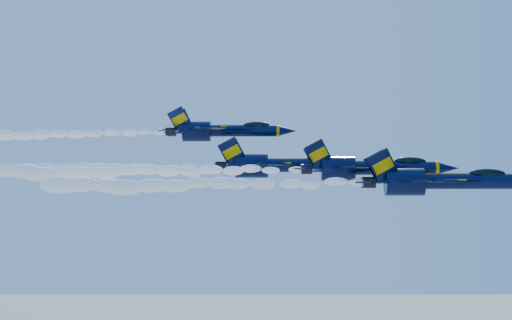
{
  "coord_description": "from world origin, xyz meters",
  "views": [
    {
      "loc": [
        -3.72,
        -87.49,
        149.21
      ],
      "look_at": [
        -6.54,
        -2.16,
        152.61
      ],
      "focal_mm": 50.0,
      "sensor_mm": 36.0,
      "label": 1
    }
  ],
  "objects_px": {
    "jet_second": "(369,168)",
    "jet_lead": "(440,181)",
    "jet_third": "(282,165)",
    "jet_fourth": "(223,131)"
  },
  "relations": [
    {
      "from": "jet_third",
      "to": "jet_second",
      "type": "bearing_deg",
      "value": -46.9
    },
    {
      "from": "jet_third",
      "to": "jet_fourth",
      "type": "relative_size",
      "value": 1.1
    },
    {
      "from": "jet_second",
      "to": "jet_fourth",
      "type": "xyz_separation_m",
      "value": [
        -17.77,
        16.18,
        5.54
      ]
    },
    {
      "from": "jet_lead",
      "to": "jet_fourth",
      "type": "xyz_separation_m",
      "value": [
        -24.4,
        21.78,
        7.07
      ]
    },
    {
      "from": "jet_second",
      "to": "jet_third",
      "type": "distance_m",
      "value": 14.22
    },
    {
      "from": "jet_fourth",
      "to": "jet_lead",
      "type": "bearing_deg",
      "value": -41.76
    },
    {
      "from": "jet_second",
      "to": "jet_fourth",
      "type": "height_order",
      "value": "jet_fourth"
    },
    {
      "from": "jet_second",
      "to": "jet_lead",
      "type": "bearing_deg",
      "value": -40.18
    },
    {
      "from": "jet_lead",
      "to": "jet_second",
      "type": "distance_m",
      "value": 8.81
    },
    {
      "from": "jet_fourth",
      "to": "jet_third",
      "type": "bearing_deg",
      "value": -35.77
    }
  ]
}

